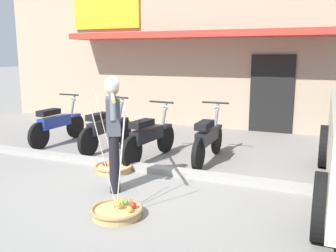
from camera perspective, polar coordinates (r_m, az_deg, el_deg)
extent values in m
plane|color=gray|center=(5.89, -5.32, -8.94)|extent=(90.00, 90.00, 0.00)
cube|color=gray|center=(6.47, -2.38, -6.60)|extent=(20.00, 0.24, 0.10)
cylinder|color=black|center=(5.63, -8.29, -5.34)|extent=(0.15, 0.15, 0.86)
cylinder|color=black|center=(5.46, -8.25, -5.87)|extent=(0.15, 0.15, 0.86)
cube|color=#474C56|center=(5.39, -8.47, 1.55)|extent=(0.35, 0.39, 0.54)
sphere|color=#E0B78E|center=(5.34, -8.60, 5.84)|extent=(0.21, 0.21, 0.21)
sphere|color=silver|center=(5.34, -8.61, 6.37)|extent=(0.22, 0.22, 0.22)
cylinder|color=#474C56|center=(5.60, -8.57, 3.66)|extent=(0.26, 0.33, 0.43)
cylinder|color=#474C56|center=(5.13, -8.47, 2.99)|extent=(0.26, 0.33, 0.43)
cylinder|color=tan|center=(5.35, -8.57, 4.93)|extent=(1.02, 1.58, 0.04)
cylinder|color=tan|center=(6.54, -8.37, -6.55)|extent=(0.62, 0.62, 0.09)
torus|color=olive|center=(6.53, -8.38, -6.13)|extent=(0.66, 0.66, 0.05)
sphere|color=red|center=(6.56, -9.74, -5.77)|extent=(0.08, 0.08, 0.08)
sphere|color=gold|center=(6.65, -8.69, -5.40)|extent=(0.10, 0.10, 0.10)
sphere|color=red|center=(6.53, -8.60, -5.73)|extent=(0.10, 0.10, 0.10)
sphere|color=yellow|center=(6.56, -8.56, -5.72)|extent=(0.08, 0.08, 0.08)
cylinder|color=silver|center=(6.48, -7.89, -0.08)|extent=(0.01, 0.30, 1.36)
cylinder|color=silver|center=(6.37, -9.83, -0.34)|extent=(0.26, 0.15, 1.36)
cylinder|color=silver|center=(6.24, -7.92, -0.52)|extent=(0.26, 0.15, 1.36)
cylinder|color=tan|center=(4.82, -7.88, -13.11)|extent=(0.62, 0.62, 0.09)
torus|color=olive|center=(4.80, -7.90, -12.57)|extent=(0.66, 0.66, 0.05)
sphere|color=#75B545|center=(4.90, -6.62, -11.53)|extent=(0.08, 0.08, 0.08)
sphere|color=red|center=(4.78, -5.42, -12.08)|extent=(0.09, 0.09, 0.09)
sphere|color=#71AF43|center=(4.87, -8.07, -11.75)|extent=(0.08, 0.08, 0.08)
sphere|color=gold|center=(4.68, -5.94, -12.69)|extent=(0.08, 0.08, 0.08)
sphere|color=gold|center=(4.74, -7.70, -11.79)|extent=(0.08, 0.08, 0.08)
cylinder|color=silver|center=(4.69, -7.22, -4.36)|extent=(0.01, 0.30, 1.36)
cylinder|color=silver|center=(4.57, -9.91, -4.82)|extent=(0.26, 0.15, 1.36)
cylinder|color=silver|center=(4.45, -7.22, -5.19)|extent=(0.26, 0.15, 1.36)
cylinder|color=black|center=(9.29, -14.08, 0.03)|extent=(0.09, 0.58, 0.58)
cylinder|color=black|center=(8.37, -19.27, -1.44)|extent=(0.09, 0.58, 0.58)
cube|color=navy|center=(9.25, -14.15, 1.62)|extent=(0.14, 0.28, 0.06)
cube|color=navy|center=(8.71, -17.04, 0.63)|extent=(0.21, 0.90, 0.24)
cube|color=black|center=(8.54, -17.92, 2.01)|extent=(0.23, 0.56, 0.12)
cylinder|color=slate|center=(9.15, -14.58, 2.32)|extent=(0.06, 0.30, 0.76)
cylinder|color=black|center=(9.04, -15.01, 4.69)|extent=(0.54, 0.04, 0.04)
sphere|color=silver|center=(9.18, -14.34, 3.94)|extent=(0.11, 0.11, 0.11)
cylinder|color=black|center=(8.52, -6.96, -0.69)|extent=(0.12, 0.58, 0.58)
cylinder|color=black|center=(7.54, -12.15, -2.39)|extent=(0.12, 0.58, 0.58)
cube|color=black|center=(8.47, -7.00, 1.04)|extent=(0.16, 0.29, 0.06)
cube|color=black|center=(7.90, -9.87, -0.07)|extent=(0.26, 0.91, 0.24)
cube|color=black|center=(7.72, -10.72, 1.45)|extent=(0.26, 0.57, 0.12)
cylinder|color=slate|center=(8.37, -7.39, 1.80)|extent=(0.08, 0.30, 0.76)
cylinder|color=black|center=(8.25, -7.77, 4.40)|extent=(0.54, 0.07, 0.04)
sphere|color=silver|center=(8.40, -7.13, 3.56)|extent=(0.11, 0.11, 0.11)
cylinder|color=black|center=(7.66, -0.34, -1.94)|extent=(0.14, 0.59, 0.58)
cylinder|color=black|center=(6.64, -5.59, -4.02)|extent=(0.14, 0.59, 0.58)
cube|color=black|center=(7.60, -0.34, -0.02)|extent=(0.17, 0.29, 0.06)
cube|color=black|center=(7.01, -3.22, -1.33)|extent=(0.29, 0.92, 0.24)
cube|color=black|center=(6.81, -4.05, 0.36)|extent=(0.28, 0.58, 0.12)
cylinder|color=slate|center=(7.50, -0.71, 0.82)|extent=(0.09, 0.30, 0.76)
cylinder|color=black|center=(7.37, -1.03, 3.71)|extent=(0.54, 0.09, 0.04)
sphere|color=silver|center=(7.52, -0.42, 2.79)|extent=(0.11, 0.11, 0.11)
cylinder|color=black|center=(7.64, 7.52, -2.07)|extent=(0.09, 0.58, 0.58)
cylinder|color=black|center=(6.48, 4.70, -4.38)|extent=(0.09, 0.58, 0.58)
cube|color=black|center=(7.58, 7.57, -0.15)|extent=(0.14, 0.28, 0.06)
cube|color=black|center=(6.91, 6.03, -1.55)|extent=(0.21, 0.90, 0.24)
cube|color=black|center=(6.69, 5.64, 0.15)|extent=(0.23, 0.56, 0.12)
cylinder|color=slate|center=(7.46, 7.40, 0.69)|extent=(0.06, 0.30, 0.76)
cylinder|color=black|center=(7.33, 7.31, 3.59)|extent=(0.54, 0.04, 0.04)
sphere|color=silver|center=(7.50, 7.60, 2.67)|extent=(0.11, 0.11, 0.11)
cylinder|color=black|center=(7.22, 23.29, -2.92)|extent=(0.26, 0.76, 0.76)
cylinder|color=black|center=(4.43, 23.06, -11.45)|extent=(0.26, 0.76, 0.76)
cube|color=tan|center=(12.70, 8.56, 11.31)|extent=(13.00, 5.00, 4.20)
cube|color=red|center=(9.83, 4.11, 13.86)|extent=(7.15, 1.00, 0.16)
cube|color=yellow|center=(11.56, -9.54, 16.79)|extent=(2.20, 0.08, 0.90)
cube|color=black|center=(9.90, 15.69, 4.77)|extent=(1.10, 0.06, 2.00)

